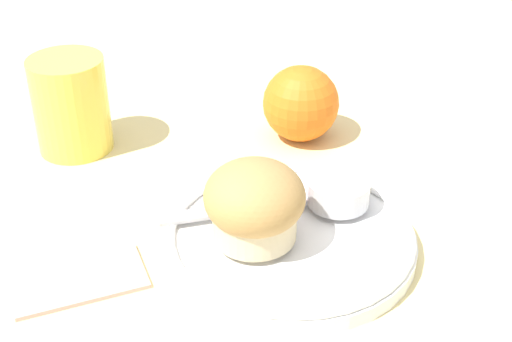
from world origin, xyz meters
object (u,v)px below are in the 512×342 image
object	(u,v)px
butter_knife	(267,204)
orange_fruit	(301,103)
muffin	(255,203)
juice_glass	(71,105)

from	to	relation	value
butter_knife	orange_fruit	world-z (taller)	orange_fruit
muffin	butter_knife	xyz separation A→B (m)	(0.03, 0.04, -0.03)
muffin	butter_knife	bearing A→B (deg)	54.75
juice_glass	muffin	bearing A→B (deg)	-65.24
muffin	juice_glass	distance (m)	0.27
muffin	juice_glass	bearing A→B (deg)	114.76
muffin	butter_knife	distance (m)	0.06
muffin	butter_knife	world-z (taller)	muffin
muffin	orange_fruit	xyz separation A→B (m)	(0.12, 0.18, -0.01)
butter_knife	orange_fruit	size ratio (longest dim) A/B	2.34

